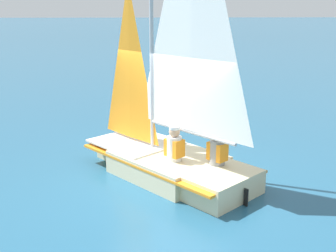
{
  "coord_description": "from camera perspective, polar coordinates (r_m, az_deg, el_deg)",
  "views": [
    {
      "loc": [
        -8.21,
        0.41,
        3.41
      ],
      "look_at": [
        0.0,
        0.0,
        1.07
      ],
      "focal_mm": 45.0,
      "sensor_mm": 36.0,
      "label": 1
    }
  ],
  "objects": [
    {
      "name": "sailboat_main",
      "position": [
        8.57,
        0.29,
        -1.52
      ],
      "size": [
        3.91,
        3.71,
        6.05
      ],
      "rotation": [
        0.0,
        0.0,
        0.72
      ],
      "color": "beige",
      "rests_on": "ground_plane"
    },
    {
      "name": "sailor_crew",
      "position": [
        8.17,
        6.68,
        -4.15
      ],
      "size": [
        0.43,
        0.42,
        1.16
      ],
      "rotation": [
        0.0,
        0.0,
        0.72
      ],
      "color": "black",
      "rests_on": "ground_plane"
    },
    {
      "name": "ground_plane",
      "position": [
        8.9,
        -0.0,
        -6.62
      ],
      "size": [
        260.0,
        260.0,
        0.0
      ],
      "primitive_type": "plane",
      "color": "#235675"
    },
    {
      "name": "sailor_helm",
      "position": [
        8.33,
        0.86,
        -3.58
      ],
      "size": [
        0.43,
        0.42,
        1.16
      ],
      "rotation": [
        0.0,
        0.0,
        0.72
      ],
      "color": "black",
      "rests_on": "ground_plane"
    }
  ]
}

